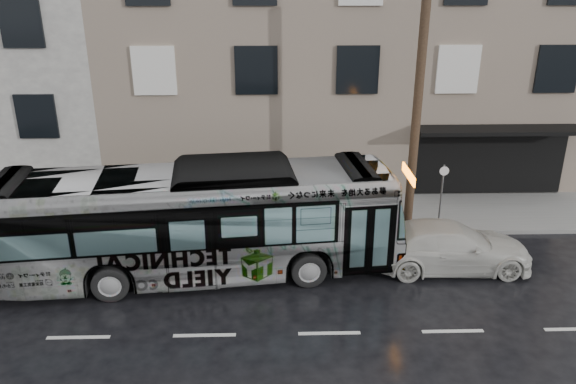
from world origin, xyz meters
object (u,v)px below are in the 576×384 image
object	(u,v)px
bus	(195,222)
white_sedan	(449,246)
sign_post	(441,198)
utility_pole_front	(418,104)

from	to	relation	value
bus	white_sedan	distance (m)	7.85
sign_post	white_sedan	xyz separation A→B (m)	(-0.38, -2.45, -0.62)
utility_pole_front	bus	world-z (taller)	utility_pole_front
sign_post	bus	distance (m)	8.56
utility_pole_front	bus	size ratio (longest dim) A/B	0.73
sign_post	bus	bearing A→B (deg)	-162.68
utility_pole_front	white_sedan	bearing A→B (deg)	-73.56
utility_pole_front	sign_post	distance (m)	3.48
utility_pole_front	white_sedan	xyz separation A→B (m)	(0.72, -2.45, -3.92)
utility_pole_front	white_sedan	size ratio (longest dim) A/B	1.78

